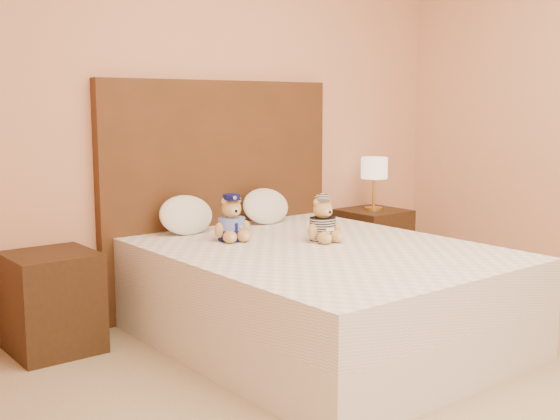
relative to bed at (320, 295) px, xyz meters
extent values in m
cube|color=tan|center=(0.00, -1.20, -0.28)|extent=(4.00, 4.50, 0.00)
cube|color=tan|center=(0.00, 1.05, 1.07)|extent=(4.00, 0.04, 2.70)
cube|color=tan|center=(-2.00, -1.20, 1.07)|extent=(0.04, 4.50, 2.70)
cube|color=white|center=(0.00, 0.00, -0.13)|extent=(1.60, 2.00, 0.30)
cube|color=white|center=(0.00, 0.00, 0.15)|extent=(1.60, 2.00, 0.25)
cube|color=#522D18|center=(0.00, 1.01, 0.47)|extent=(1.75, 0.08, 1.50)
cube|color=#351F11|center=(-1.25, 0.80, 0.00)|extent=(0.45, 0.45, 0.55)
cube|color=#351F11|center=(1.25, 0.80, 0.00)|extent=(0.45, 0.45, 0.55)
cylinder|color=gold|center=(1.25, 0.80, 0.28)|extent=(0.14, 0.14, 0.02)
cylinder|color=gold|center=(1.25, 0.80, 0.41)|extent=(0.02, 0.02, 0.26)
cylinder|color=beige|center=(1.25, 0.80, 0.59)|extent=(0.20, 0.20, 0.16)
ellipsoid|color=white|center=(-0.38, 0.83, 0.41)|extent=(0.37, 0.24, 0.26)
ellipsoid|color=white|center=(0.24, 0.83, 0.40)|extent=(0.36, 0.23, 0.26)
camera|label=1|loc=(-2.58, -2.88, 1.08)|focal=45.00mm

